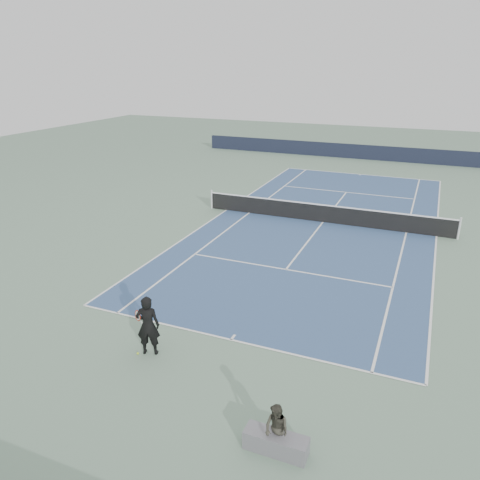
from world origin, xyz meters
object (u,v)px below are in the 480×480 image
at_px(tennis_net, 324,213).
at_px(spectator_bench, 276,436).
at_px(tennis_player, 148,325).
at_px(tennis_ball, 138,353).

bearing_deg(tennis_net, spectator_bench, -80.45).
distance_m(tennis_player, spectator_bench, 4.94).
height_order(tennis_ball, spectator_bench, spectator_bench).
xyz_separation_m(tennis_net, tennis_ball, (-2.16, -13.57, -0.47)).
height_order(tennis_net, tennis_ball, tennis_net).
height_order(tennis_player, spectator_bench, tennis_player).
xyz_separation_m(tennis_net, tennis_player, (-1.88, -13.37, 0.40)).
bearing_deg(tennis_ball, tennis_net, 80.96).
xyz_separation_m(tennis_player, spectator_bench, (4.47, -2.05, -0.49)).
relative_size(tennis_player, tennis_ball, 26.57).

